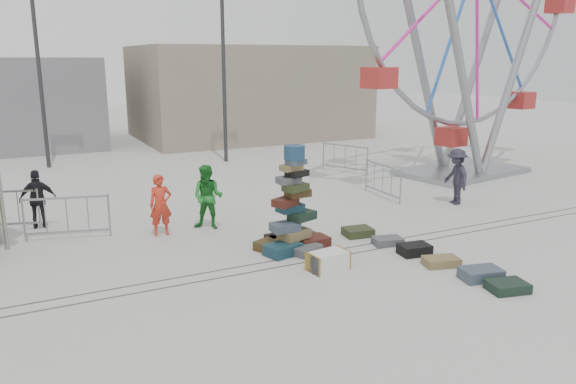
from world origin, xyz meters
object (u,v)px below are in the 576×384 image
pedestrian_red (161,205)px  pedestrian_green (208,197)px  suitcase_tower (293,220)px  lamp_post_left (40,55)px  pedestrian_black (38,199)px  pedestrian_grey (456,176)px  barricade_wheel_back (345,158)px  lamp_post_right (225,55)px  barricade_wheel_front (383,181)px  barricade_dummy_c (67,218)px  steamer_trunk (328,261)px

pedestrian_red → pedestrian_green: 1.25m
suitcase_tower → lamp_post_left: bearing=96.0°
lamp_post_left → suitcase_tower: bearing=-72.3°
lamp_post_left → pedestrian_black: size_ratio=5.12×
lamp_post_left → pedestrian_grey: (10.68, -11.98, -3.62)m
pedestrian_green → pedestrian_red: bearing=-143.9°
pedestrian_black → lamp_post_left: bearing=-91.6°
suitcase_tower → barricade_wheel_back: size_ratio=1.24×
lamp_post_right → lamp_post_left: (-7.00, 2.00, 0.00)m
suitcase_tower → barricade_wheel_front: 5.81m
pedestrian_red → pedestrian_grey: size_ratio=0.91×
pedestrian_grey → lamp_post_left: bearing=-125.9°
pedestrian_black → pedestrian_grey: size_ratio=0.91×
lamp_post_right → barricade_wheel_back: bearing=-52.7°
barricade_wheel_back → barricade_dummy_c: bearing=-96.4°
lamp_post_left → suitcase_tower: size_ratio=3.24×
lamp_post_left → barricade_dummy_c: lamp_post_left is taller
suitcase_tower → pedestrian_red: 3.49m
steamer_trunk → pedestrian_red: (-2.55, 4.00, 0.58)m
steamer_trunk → pedestrian_red: bearing=115.6°
barricade_wheel_front → pedestrian_black: 10.20m
lamp_post_left → pedestrian_red: (1.79, -11.00, -3.70)m
steamer_trunk → pedestrian_green: (-1.30, 3.99, 0.65)m
lamp_post_right → barricade_wheel_back: size_ratio=4.00×
pedestrian_red → pedestrian_black: bearing=145.9°
suitcase_tower → steamer_trunk: size_ratio=2.90×
lamp_post_left → barricade_wheel_front: (9.16, -10.30, -3.93)m
lamp_post_left → pedestrian_black: lamp_post_left is taller
barricade_wheel_back → pedestrian_black: (-11.21, -2.64, 0.23)m
barricade_wheel_back → pedestrian_red: bearing=-87.8°
lamp_post_left → barricade_wheel_front: bearing=-48.3°
suitcase_tower → steamer_trunk: suitcase_tower is taller
barricade_wheel_back → pedestrian_grey: size_ratio=1.16×
steamer_trunk → barricade_dummy_c: bearing=128.0°
pedestrian_green → pedestrian_black: size_ratio=1.09×
lamp_post_left → barricade_dummy_c: bearing=-92.1°
steamer_trunk → pedestrian_black: bearing=124.1°
lamp_post_left → barricade_dummy_c: 11.01m
lamp_post_right → pedestrian_black: bearing=-138.9°
barricade_wheel_front → pedestrian_grey: size_ratio=1.16×
suitcase_tower → barricade_wheel_front: size_ratio=1.24×
steamer_trunk → pedestrian_grey: 7.05m
barricade_wheel_front → barricade_wheel_back: bearing=-12.3°
steamer_trunk → barricade_wheel_back: (5.93, 8.71, 0.35)m
pedestrian_grey → suitcase_tower: bearing=-64.8°
lamp_post_right → suitcase_tower: (-2.71, -11.44, -3.79)m
barricade_wheel_front → pedestrian_black: size_ratio=1.28×
pedestrian_red → steamer_trunk: bearing=-54.4°
lamp_post_left → barricade_wheel_back: bearing=-31.5°
barricade_dummy_c → suitcase_tower: bearing=-20.0°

